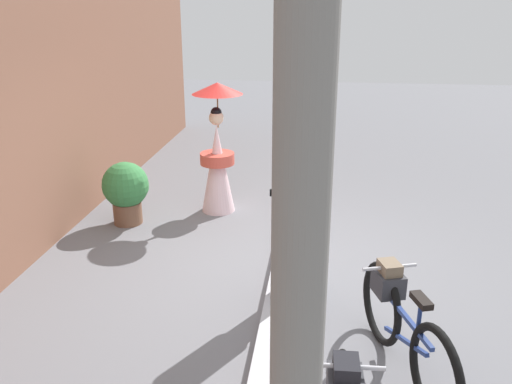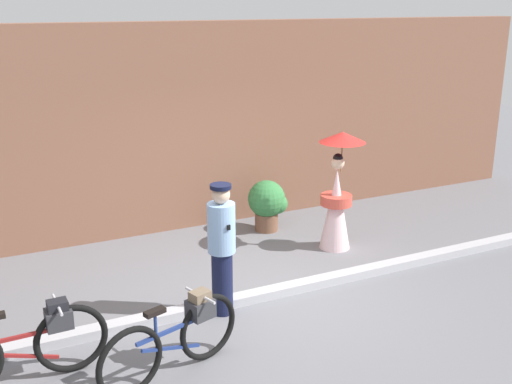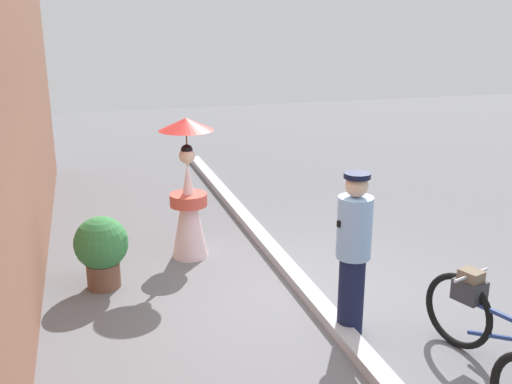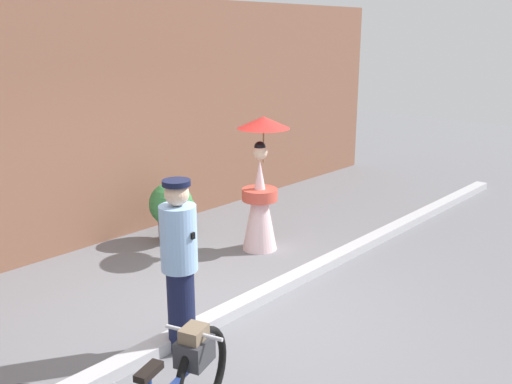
# 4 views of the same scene
# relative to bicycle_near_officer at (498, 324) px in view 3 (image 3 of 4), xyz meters

# --- Properties ---
(ground_plane) EXTENTS (30.00, 30.00, 0.00)m
(ground_plane) POSITION_rel_bicycle_near_officer_xyz_m (1.63, 1.11, -0.43)
(ground_plane) COLOR slate
(sidewalk_curb) EXTENTS (14.00, 0.20, 0.12)m
(sidewalk_curb) POSITION_rel_bicycle_near_officer_xyz_m (1.63, 1.11, -0.37)
(sidewalk_curb) COLOR #B2B2B7
(sidewalk_curb) RESTS_ON ground_plane
(bicycle_near_officer) EXTENTS (1.67, 0.65, 0.83)m
(bicycle_near_officer) POSITION_rel_bicycle_near_officer_xyz_m (0.00, 0.00, 0.00)
(bicycle_near_officer) COLOR black
(bicycle_near_officer) RESTS_ON ground_plane
(person_officer) EXTENTS (0.34, 0.38, 1.67)m
(person_officer) POSITION_rel_bicycle_near_officer_xyz_m (0.93, 1.00, 0.46)
(person_officer) COLOR #141938
(person_officer) RESTS_ON ground_plane
(person_with_parasol) EXTENTS (0.71, 0.71, 1.86)m
(person_with_parasol) POSITION_rel_bicycle_near_officer_xyz_m (3.36, 2.18, 0.46)
(person_with_parasol) COLOR silver
(person_with_parasol) RESTS_ON ground_plane
(potted_plant_by_door) EXTENTS (0.65, 0.63, 0.87)m
(potted_plant_by_door) POSITION_rel_bicycle_near_officer_xyz_m (2.74, 3.33, 0.06)
(potted_plant_by_door) COLOR brown
(potted_plant_by_door) RESTS_ON ground_plane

